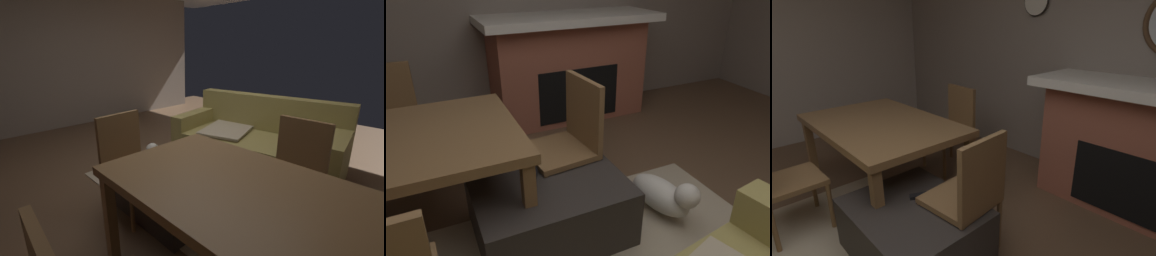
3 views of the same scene
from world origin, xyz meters
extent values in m
plane|color=brown|center=(0.00, 0.00, 0.00)|extent=(7.95, 7.95, 0.00)
cube|color=gray|center=(-3.31, 0.00, 1.32)|extent=(0.12, 5.81, 2.64)
cube|color=tan|center=(0.32, 0.08, 0.01)|extent=(2.60, 2.00, 0.01)
cube|color=#9E8E4C|center=(0.37, 0.76, 0.21)|extent=(2.16, 1.25, 0.42)
cube|color=#9E8E4C|center=(0.32, 1.14, 0.65)|extent=(2.05, 0.50, 0.47)
cube|color=#9E8E4C|center=(1.29, 0.90, 0.52)|extent=(0.32, 0.97, 0.20)
cube|color=#9E8E4C|center=(-0.55, 0.63, 0.52)|extent=(0.32, 0.97, 0.20)
cube|color=tan|center=(-0.03, 0.70, 0.45)|extent=(0.77, 0.94, 0.03)
cube|color=#2D2826|center=(0.32, -0.61, 0.20)|extent=(0.93, 0.75, 0.40)
cube|color=black|center=(0.38, -0.71, 0.41)|extent=(0.11, 0.17, 0.02)
cube|color=brown|center=(1.22, -0.88, 0.71)|extent=(1.56, 1.00, 0.06)
cube|color=brown|center=(0.49, -0.44, 0.34)|extent=(0.07, 0.07, 0.68)
cube|color=brown|center=(0.49, -1.32, 0.34)|extent=(0.07, 0.07, 0.68)
cube|color=brown|center=(0.13, -0.88, 0.43)|extent=(0.48, 0.48, 0.04)
cube|color=brown|center=(-0.07, -0.89, 0.69)|extent=(0.08, 0.44, 0.48)
cylinder|color=brown|center=(0.31, -0.66, 0.21)|extent=(0.04, 0.04, 0.41)
cylinder|color=brown|center=(0.35, -1.06, 0.21)|extent=(0.04, 0.04, 0.41)
cylinder|color=brown|center=(-0.08, -0.70, 0.21)|extent=(0.04, 0.04, 0.41)
cylinder|color=brown|center=(-0.05, -1.09, 0.21)|extent=(0.04, 0.04, 0.41)
cube|color=brown|center=(1.22, -0.08, 0.43)|extent=(0.45, 0.45, 0.04)
cube|color=brown|center=(1.21, 0.12, 0.69)|extent=(0.44, 0.05, 0.48)
cylinder|color=brown|center=(1.42, -0.27, 0.21)|extent=(0.04, 0.04, 0.41)
cylinder|color=brown|center=(1.02, -0.28, 0.21)|extent=(0.04, 0.04, 0.41)
cylinder|color=brown|center=(1.41, 0.13, 0.21)|extent=(0.04, 0.04, 0.41)
cylinder|color=brown|center=(1.01, 0.12, 0.21)|extent=(0.04, 0.04, 0.41)
ellipsoid|color=silver|center=(-0.45, -0.45, 0.16)|extent=(0.30, 0.52, 0.22)
sphere|color=silver|center=(-0.49, -0.24, 0.28)|extent=(0.16, 0.16, 0.16)
camera|label=1|loc=(2.02, -2.00, 1.49)|focal=24.18mm
camera|label=2|loc=(0.92, 1.10, 1.63)|focal=32.44mm
camera|label=3|loc=(-1.18, 0.32, 1.58)|focal=27.52mm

